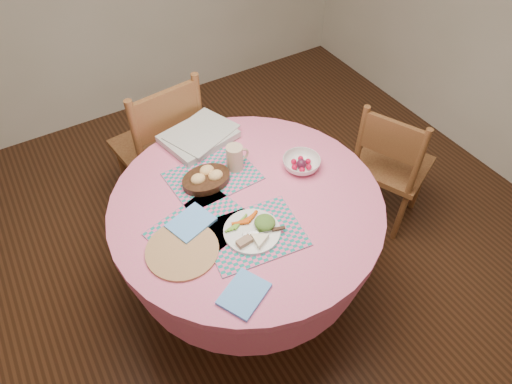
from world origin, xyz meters
TOP-DOWN VIEW (x-y plane):
  - ground at (0.00, 0.00)m, footprint 4.00×4.00m
  - dining_table at (0.00, 0.00)m, footprint 1.24×1.24m
  - chair_right at (0.99, 0.05)m, footprint 0.52×0.53m
  - chair_back at (-0.10, 0.82)m, footprint 0.51×0.49m
  - placemat_front at (-0.07, -0.18)m, footprint 0.43×0.35m
  - placemat_left at (-0.24, -0.03)m, footprint 0.46×0.39m
  - placemat_back at (-0.06, 0.22)m, footprint 0.41×0.32m
  - wicker_trivet at (-0.36, -0.10)m, footprint 0.30×0.30m
  - napkin_near at (-0.25, -0.41)m, footprint 0.22×0.21m
  - napkin_far at (-0.27, 0.00)m, footprint 0.21×0.19m
  - dinner_plate at (-0.07, -0.18)m, footprint 0.24×0.25m
  - bread_bowl at (-0.10, 0.19)m, footprint 0.23×0.23m
  - latte_mug at (0.06, 0.21)m, footprint 0.12×0.08m
  - fruit_bowl at (0.33, 0.05)m, footprint 0.24×0.24m
  - newspaper_stack at (0.01, 0.49)m, footprint 0.41×0.35m

SIDE VIEW (x-z plane):
  - ground at x=0.00m, z-range 0.00..0.00m
  - chair_right at x=0.99m, z-range 0.02..0.89m
  - chair_back at x=-0.10m, z-range 0.02..1.01m
  - dining_table at x=0.00m, z-range 0.18..0.93m
  - placemat_front at x=-0.07m, z-range 0.75..0.76m
  - placemat_left at x=-0.24m, z-range 0.75..0.76m
  - placemat_back at x=-0.06m, z-range 0.75..0.76m
  - wicker_trivet at x=-0.36m, z-range 0.75..0.76m
  - napkin_near at x=-0.25m, z-range 0.75..0.76m
  - napkin_far at x=-0.27m, z-range 0.76..0.77m
  - dinner_plate at x=-0.07m, z-range 0.75..0.80m
  - newspaper_stack at x=0.01m, z-range 0.76..0.80m
  - fruit_bowl at x=0.33m, z-range 0.75..0.81m
  - bread_bowl at x=-0.10m, z-range 0.74..0.82m
  - latte_mug at x=0.06m, z-range 0.76..0.88m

